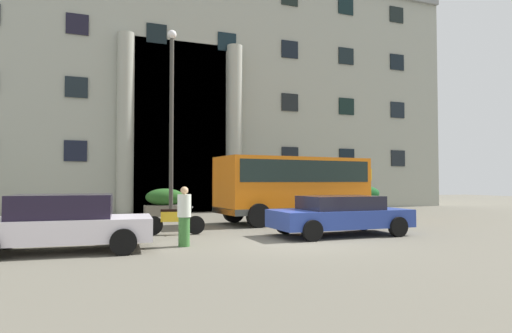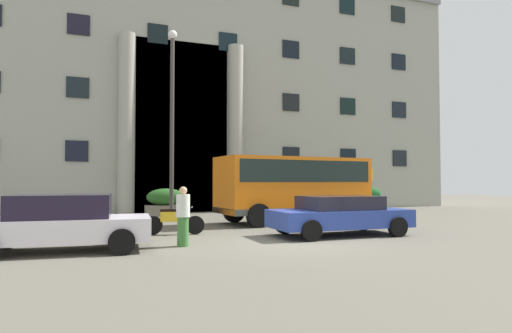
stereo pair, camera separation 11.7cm
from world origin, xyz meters
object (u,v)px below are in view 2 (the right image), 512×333
hedge_planter_west (366,199)px  parked_hatchback_near (62,222)px  orange_minibus (294,184)px  lamppost_plaza_centre (172,110)px  hedge_planter_far_west (298,198)px  scooter_by_planter (349,215)px  motorcycle_near_kerb (72,223)px  bus_stop_sign (369,186)px  motorcycle_far_end (173,220)px  parked_estate_mid (340,215)px  pedestrian_man_crossing (183,216)px  hedge_planter_entrance_right (166,203)px

hedge_planter_west → parked_hatchback_near: hedge_planter_west is taller
orange_minibus → lamppost_plaza_centre: 6.28m
hedge_planter_far_west → scooter_by_planter: bearing=-100.3°
motorcycle_near_kerb → scooter_by_planter: same height
bus_stop_sign → parked_hatchback_near: bus_stop_sign is taller
bus_stop_sign → motorcycle_far_end: 11.59m
hedge_planter_west → orange_minibus: bearing=-144.9°
hedge_planter_far_west → scooter_by_planter: 7.12m
motorcycle_far_end → hedge_planter_west: bearing=45.1°
parked_estate_mid → pedestrian_man_crossing: 5.15m
parked_estate_mid → motorcycle_far_end: size_ratio=2.32×
bus_stop_sign → motorcycle_near_kerb: size_ratio=1.15×
parked_estate_mid → scooter_by_planter: parked_estate_mid is taller
bus_stop_sign → motorcycle_far_end: bearing=-157.2°
scooter_by_planter → lamppost_plaza_centre: size_ratio=0.24×
bus_stop_sign → lamppost_plaza_centre: size_ratio=0.28×
orange_minibus → parked_hatchback_near: bearing=-156.2°
hedge_planter_far_west → motorcycle_near_kerb: 12.99m
orange_minibus → pedestrian_man_crossing: orange_minibus is taller
parked_hatchback_near → pedestrian_man_crossing: bearing=1.2°
orange_minibus → bus_stop_sign: 5.64m
orange_minibus → bus_stop_sign: (5.21, 2.16, -0.14)m
parked_hatchback_near → motorcycle_near_kerb: size_ratio=2.11×
scooter_by_planter → pedestrian_man_crossing: (-6.84, -2.68, 0.33)m
pedestrian_man_crossing → parked_estate_mid: bearing=1.4°
motorcycle_far_end → scooter_by_planter: size_ratio=0.93×
parked_hatchback_near → scooter_by_planter: 10.13m
bus_stop_sign → hedge_planter_entrance_right: bearing=161.6°
parked_hatchback_near → lamppost_plaza_centre: bearing=66.5°
parked_estate_mid → scooter_by_planter: (1.72, 2.12, -0.20)m
hedge_planter_entrance_right → scooter_by_planter: size_ratio=0.96×
orange_minibus → hedge_planter_west: 8.51m
hedge_planter_entrance_right → parked_hatchback_near: (-4.10, -10.19, 0.06)m
motorcycle_far_end → lamppost_plaza_centre: size_ratio=0.23×
pedestrian_man_crossing → lamppost_plaza_centre: (0.97, 7.67, 4.07)m
orange_minibus → motorcycle_far_end: orange_minibus is taller
bus_stop_sign → motorcycle_far_end: (-10.64, -4.47, -1.02)m
orange_minibus → parked_hatchback_near: size_ratio=1.51×
motorcycle_near_kerb → parked_hatchback_near: bearing=-83.9°
hedge_planter_west → scooter_by_planter: hedge_planter_west is taller
hedge_planter_west → motorcycle_far_end: bearing=-149.9°
hedge_planter_west → parked_estate_mid: bearing=-128.7°
orange_minibus → hedge_planter_entrance_right: bearing=124.3°
scooter_by_planter → lamppost_plaza_centre: 8.87m
motorcycle_far_end → parked_estate_mid: bearing=-7.9°
parked_hatchback_near → motorcycle_near_kerb: parked_hatchback_near is taller
parked_estate_mid → scooter_by_planter: 2.74m
bus_stop_sign → motorcycle_near_kerb: (-13.66, -4.42, -1.01)m
motorcycle_near_kerb → scooter_by_planter: (9.68, -0.01, -0.00)m
parked_hatchback_near → motorcycle_far_end: size_ratio=2.27×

